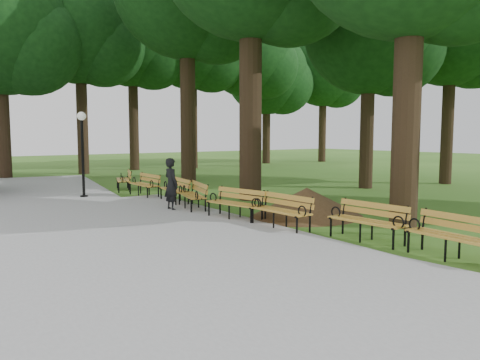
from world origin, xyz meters
TOP-DOWN VIEW (x-y plane):
  - ground at (0.00, 0.00)m, footprint 100.00×100.00m
  - path at (-4.00, 3.00)m, footprint 12.00×38.00m
  - person at (-1.05, 7.31)m, footprint 0.41×0.61m
  - lamp_post at (-2.36, 11.77)m, footprint 0.32×0.32m
  - dirt_mound at (1.59, 4.02)m, footprint 2.95×2.95m
  - bench_2 at (0.51, -1.02)m, footprint 0.75×1.94m
  - bench_3 at (0.47, 0.97)m, footprint 0.76×1.94m
  - bench_4 at (-0.15, 3.18)m, footprint 0.71×1.92m
  - bench_5 at (-0.37, 4.85)m, footprint 0.97×1.98m
  - bench_6 at (-0.42, 7.13)m, footprint 1.14×2.00m
  - bench_7 at (-0.19, 8.76)m, footprint 0.94×1.98m
  - bench_8 at (-0.32, 10.98)m, footprint 0.66×1.91m
  - bench_9 at (-0.22, 13.26)m, footprint 1.24×2.00m
  - lawn_tree_1 at (8.82, 7.76)m, footprint 5.68×5.68m
  - lawn_tree_5 at (13.40, 6.69)m, footprint 6.15×6.15m
  - tree_backdrop at (6.67, 23.17)m, footprint 38.00×9.50m

SIDE VIEW (x-z plane):
  - ground at x=0.00m, z-range 0.00..0.00m
  - path at x=-4.00m, z-range 0.00..0.06m
  - dirt_mound at x=1.59m, z-range 0.00..0.84m
  - bench_2 at x=0.51m, z-range 0.00..0.88m
  - bench_3 at x=0.47m, z-range 0.00..0.88m
  - bench_4 at x=-0.15m, z-range 0.00..0.88m
  - bench_5 at x=-0.37m, z-range 0.00..0.88m
  - bench_6 at x=-0.42m, z-range 0.00..0.88m
  - bench_7 at x=-0.19m, z-range 0.00..0.88m
  - bench_8 at x=-0.32m, z-range 0.00..0.88m
  - bench_9 at x=-0.22m, z-range 0.00..0.88m
  - person at x=-1.05m, z-range 0.00..1.64m
  - lamp_post at x=-2.36m, z-range 0.70..3.90m
  - lawn_tree_1 at x=8.82m, z-range 2.00..11.78m
  - lawn_tree_5 at x=13.40m, z-range 2.28..13.07m
  - tree_backdrop at x=6.67m, z-range 0.00..16.19m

